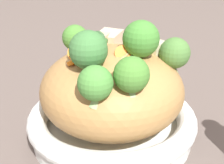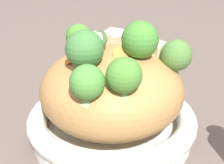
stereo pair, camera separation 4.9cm
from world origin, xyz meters
name	(u,v)px [view 1 (the left image)]	position (x,y,z in m)	size (l,w,h in m)	color
ground_plane	(112,137)	(0.00, 0.00, 0.00)	(3.00, 3.00, 0.00)	#5D514B
serving_bowl	(112,123)	(0.00, 0.00, 0.02)	(0.26, 0.26, 0.05)	white
noodle_heap	(112,90)	(0.00, 0.00, 0.08)	(0.21, 0.21, 0.13)	#AD7F47
broccoli_florets	(121,55)	(-0.02, 0.03, 0.15)	(0.20, 0.19, 0.09)	#90B869
carrot_coins	(90,55)	(0.02, 0.02, 0.14)	(0.09, 0.05, 0.03)	orange
zucchini_slices	(98,47)	(0.03, -0.02, 0.14)	(0.07, 0.13, 0.05)	beige
chicken_chunks	(116,44)	(0.01, -0.05, 0.14)	(0.12, 0.08, 0.03)	#C6B193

